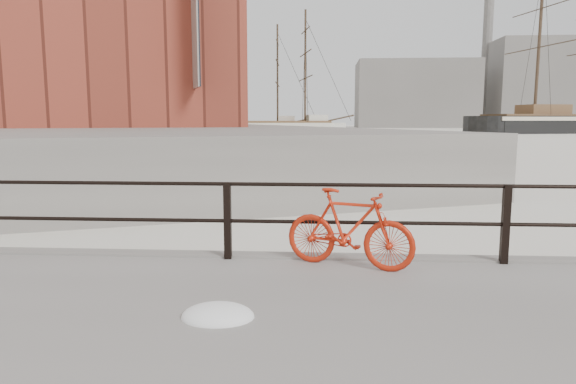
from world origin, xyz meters
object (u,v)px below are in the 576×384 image
(bicycle, at_px, (349,228))
(workboat_far, at_px, (31,141))
(schooner_mid, at_px, (266,134))
(schooner_left, at_px, (245,133))

(bicycle, xyz_separation_m, workboat_far, (-30.20, 45.03, -0.83))
(bicycle, relative_size, schooner_mid, 0.06)
(bicycle, height_order, workboat_far, workboat_far)
(schooner_left, bearing_deg, schooner_mid, -54.11)
(schooner_left, xyz_separation_m, workboat_far, (-17.53, -31.50, 0.00))
(bicycle, bearing_deg, schooner_mid, 117.22)
(schooner_mid, bearing_deg, schooner_left, 115.72)
(schooner_mid, bearing_deg, bicycle, -95.06)
(bicycle, relative_size, workboat_far, 0.14)
(schooner_left, relative_size, workboat_far, 2.02)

